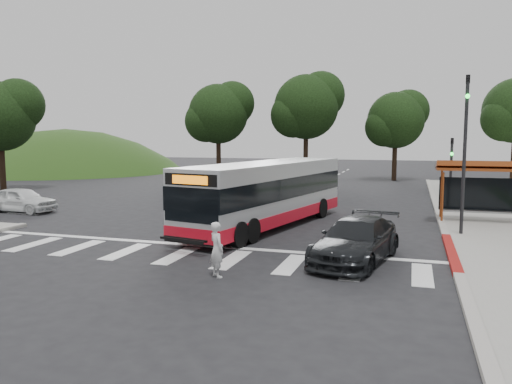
% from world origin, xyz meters
% --- Properties ---
extents(ground, '(140.00, 140.00, 0.00)m').
position_xyz_m(ground, '(0.00, 0.00, 0.00)').
color(ground, black).
rests_on(ground, ground).
extents(sidewalk_east, '(4.00, 40.00, 0.12)m').
position_xyz_m(sidewalk_east, '(11.00, 8.00, 0.06)').
color(sidewalk_east, gray).
rests_on(sidewalk_east, ground).
extents(curb_east, '(0.30, 40.00, 0.15)m').
position_xyz_m(curb_east, '(9.00, 8.00, 0.07)').
color(curb_east, '#9E9991').
rests_on(curb_east, ground).
extents(curb_east_red, '(0.32, 6.00, 0.15)m').
position_xyz_m(curb_east_red, '(9.00, -2.00, 0.08)').
color(curb_east_red, maroon).
rests_on(curb_east_red, ground).
extents(hillside_nw, '(44.00, 44.00, 10.00)m').
position_xyz_m(hillside_nw, '(-32.00, 30.00, 0.00)').
color(hillside_nw, '#1E3C13').
rests_on(hillside_nw, ground).
extents(crosswalk_ladder, '(18.00, 2.60, 0.01)m').
position_xyz_m(crosswalk_ladder, '(0.00, -5.00, 0.01)').
color(crosswalk_ladder, silver).
rests_on(crosswalk_ladder, ground).
extents(bus_shelter, '(4.20, 1.60, 2.86)m').
position_xyz_m(bus_shelter, '(10.80, 5.10, 2.35)').
color(bus_shelter, '#943F18').
rests_on(bus_shelter, sidewalk_east).
extents(traffic_signal_ne_tall, '(0.18, 0.37, 6.50)m').
position_xyz_m(traffic_signal_ne_tall, '(9.60, 1.49, 3.88)').
color(traffic_signal_ne_tall, black).
rests_on(traffic_signal_ne_tall, ground).
extents(traffic_signal_ne_short, '(0.18, 0.37, 4.00)m').
position_xyz_m(traffic_signal_ne_short, '(9.60, 8.49, 2.48)').
color(traffic_signal_ne_short, black).
rests_on(traffic_signal_ne_short, ground).
extents(tree_north_a, '(6.60, 6.15, 10.17)m').
position_xyz_m(tree_north_a, '(-1.92, 26.07, 6.92)').
color(tree_north_a, black).
rests_on(tree_north_a, ground).
extents(tree_north_b, '(5.72, 5.33, 8.43)m').
position_xyz_m(tree_north_b, '(6.07, 28.06, 5.66)').
color(tree_north_b, black).
rests_on(tree_north_b, ground).
extents(tree_north_c, '(6.16, 5.74, 9.30)m').
position_xyz_m(tree_north_c, '(-9.92, 24.06, 6.29)').
color(tree_north_c, black).
rests_on(tree_north_c, ground).
extents(tree_west_a, '(5.72, 5.33, 8.43)m').
position_xyz_m(tree_west_a, '(-21.93, 10.06, 5.66)').
color(tree_west_a, black).
rests_on(tree_west_a, ground).
extents(transit_bus, '(4.79, 11.57, 2.92)m').
position_xyz_m(transit_bus, '(1.41, 1.23, 1.46)').
color(transit_bus, '#B1B3B6').
rests_on(transit_bus, ground).
extents(pedestrian, '(0.70, 0.69, 1.62)m').
position_xyz_m(pedestrian, '(2.28, -7.00, 0.81)').
color(pedestrian, silver).
rests_on(pedestrian, ground).
extents(dark_sedan, '(2.92, 5.19, 1.42)m').
position_xyz_m(dark_sedan, '(5.94, -3.98, 0.71)').
color(dark_sedan, black).
rests_on(dark_sedan, ground).
extents(west_car_white, '(4.04, 1.79, 1.35)m').
position_xyz_m(west_car_white, '(-12.50, 1.50, 0.68)').
color(west_car_white, white).
rests_on(west_car_white, ground).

